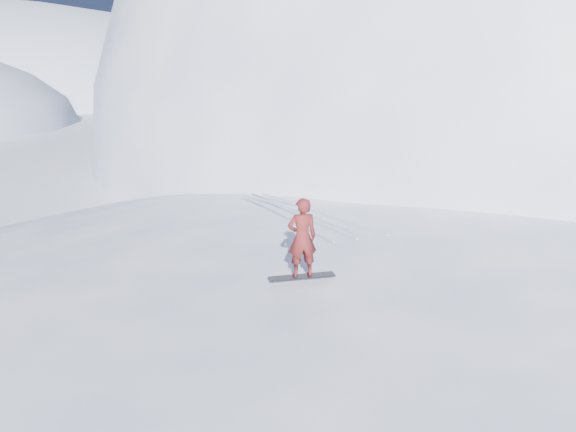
% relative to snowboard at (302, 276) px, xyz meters
% --- Properties ---
extents(ground, '(400.00, 400.00, 0.00)m').
position_rel_snowboard_xyz_m(ground, '(2.93, -0.49, -2.41)').
color(ground, white).
rests_on(ground, ground).
extents(near_ridge, '(36.00, 28.00, 4.80)m').
position_rel_snowboard_xyz_m(near_ridge, '(3.93, 2.51, -2.41)').
color(near_ridge, white).
rests_on(near_ridge, ground).
extents(summit_peak, '(60.00, 56.00, 56.00)m').
position_rel_snowboard_xyz_m(summit_peak, '(24.93, 25.51, -2.41)').
color(summit_peak, white).
rests_on(summit_peak, ground).
extents(peak_shoulder, '(28.00, 24.00, 18.00)m').
position_rel_snowboard_xyz_m(peak_shoulder, '(12.93, 19.51, -2.41)').
color(peak_shoulder, white).
rests_on(peak_shoulder, ground).
extents(wind_bumps, '(16.00, 14.40, 1.00)m').
position_rel_snowboard_xyz_m(wind_bumps, '(2.37, 1.63, -2.41)').
color(wind_bumps, white).
rests_on(wind_bumps, ground).
extents(snowboard, '(1.46, 0.38, 0.02)m').
position_rel_snowboard_xyz_m(snowboard, '(0.00, 0.00, 0.00)').
color(snowboard, black).
rests_on(snowboard, near_ridge).
extents(snowboarder, '(0.66, 0.46, 1.73)m').
position_rel_snowboard_xyz_m(snowboarder, '(0.00, 0.00, 0.88)').
color(snowboarder, maroon).
rests_on(snowboarder, snowboard).
extents(board_tracks, '(2.70, 5.92, 0.04)m').
position_rel_snowboard_xyz_m(board_tracks, '(1.61, 4.96, 0.01)').
color(board_tracks, silver).
rests_on(board_tracks, ground).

